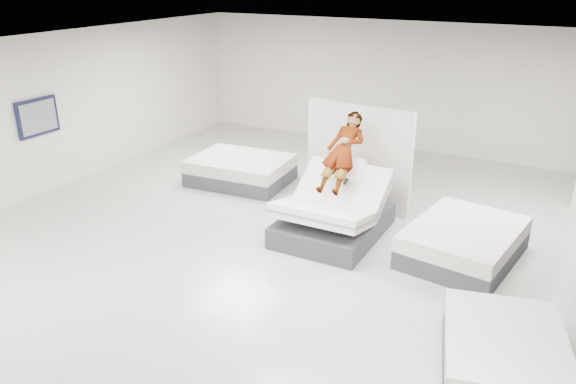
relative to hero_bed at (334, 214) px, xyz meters
The scene contains 9 objects.
room 1.87m from the hero_bed, 97.27° to the right, with size 14.00×14.04×3.20m.
hero_bed is the anchor object (origin of this frame).
person 0.91m from the hero_bed, 90.05° to the left, with size 0.59×0.39×1.63m, color slate.
remote 0.70m from the hero_bed, ahead, with size 0.05×0.14×0.03m, color black.
divider_panel 1.58m from the hero_bed, 96.19° to the left, with size 2.23×0.10×2.02m, color silver.
flat_bed_right_far 2.20m from the hero_bed, ahead, with size 1.81×2.24×0.56m.
flat_bed_right_near 3.98m from the hero_bed, 36.35° to the right, with size 1.72×2.05×0.49m.
flat_bed_left_far 3.20m from the hero_bed, 153.17° to the left, with size 2.15×1.68×0.56m.
wall_poster 6.30m from the hero_bed, behind, with size 0.06×0.95×0.75m.
Camera 1 is at (3.71, -6.80, 4.38)m, focal length 35.00 mm.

